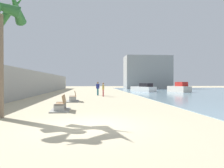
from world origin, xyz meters
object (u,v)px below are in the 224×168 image
object	(u,v)px
bench_far	(73,99)
boat_outer	(179,88)
person_standing	(103,88)
person_walking	(98,87)
boat_far_left	(144,88)
bench_near	(61,107)

from	to	relation	value
bench_far	boat_outer	bearing A→B (deg)	43.45
bench_far	boat_outer	world-z (taller)	boat_outer
bench_far	person_standing	distance (m)	7.02
bench_far	person_walking	bearing A→B (deg)	73.66
boat_far_left	boat_outer	distance (m)	6.14
person_standing	boat_far_left	bearing A→B (deg)	54.88
bench_far	boat_outer	size ratio (longest dim) A/B	0.43
person_standing	boat_far_left	size ratio (longest dim) A/B	0.34
bench_far	boat_outer	distance (m)	23.25
boat_outer	person_standing	bearing A→B (deg)	-144.82
bench_far	person_walking	world-z (taller)	person_walking
person_standing	bench_far	bearing A→B (deg)	-116.20
boat_far_left	person_standing	bearing A→B (deg)	-125.12
boat_far_left	boat_outer	bearing A→B (deg)	-12.93
bench_far	boat_far_left	world-z (taller)	boat_far_left
bench_near	person_standing	world-z (taller)	person_standing
boat_outer	person_walking	bearing A→B (deg)	-152.46
person_standing	boat_far_left	world-z (taller)	person_standing
boat_outer	bench_far	bearing A→B (deg)	-136.55
boat_far_left	person_walking	bearing A→B (deg)	-133.42
person_walking	boat_far_left	world-z (taller)	person_walking
bench_near	person_standing	xyz separation A→B (m)	(3.29, 12.35, 0.75)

